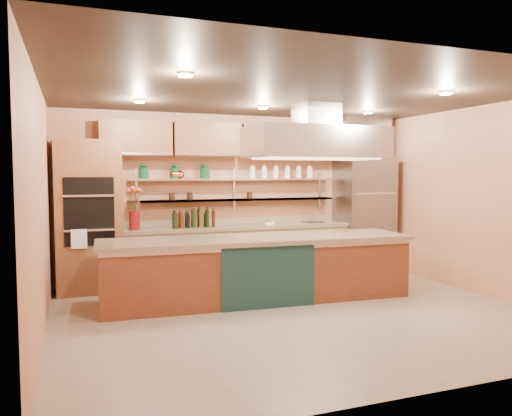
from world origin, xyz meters
name	(u,v)px	position (x,y,z in m)	size (l,w,h in m)	color
floor	(297,314)	(0.00, 0.00, -0.01)	(6.00, 5.00, 0.02)	gray
ceiling	(298,93)	(0.00, 0.00, 2.80)	(6.00, 5.00, 0.02)	black
wall_back	(236,197)	(0.00, 2.50, 1.40)	(6.00, 0.04, 2.80)	tan
wall_front	(430,224)	(0.00, -2.50, 1.40)	(6.00, 0.04, 2.80)	tan
wall_left	(40,211)	(-3.00, 0.00, 1.40)	(0.04, 5.00, 2.80)	tan
wall_right	(482,201)	(3.00, 0.00, 1.40)	(0.04, 5.00, 2.80)	tan
oven_stack	(89,217)	(-2.45, 2.18, 1.15)	(0.95, 0.64, 2.30)	brown
refrigerator	(364,214)	(2.35, 2.14, 1.05)	(0.95, 0.72, 2.10)	gray
back_counter	(239,253)	(-0.05, 2.20, 0.47)	(3.84, 0.64, 0.93)	tan
wall_shelf_lower	(236,200)	(-0.05, 2.37, 1.35)	(3.60, 0.26, 0.03)	silver
wall_shelf_upper	(236,179)	(-0.05, 2.37, 1.70)	(3.60, 0.26, 0.03)	silver
upper_cabinets	(239,141)	(0.00, 2.32, 2.35)	(4.60, 0.36, 0.55)	brown
range_hood	(316,143)	(0.68, 0.82, 2.25)	(2.00, 1.00, 0.45)	silver
ceiling_downlights	(291,98)	(0.00, 0.20, 2.77)	(4.00, 2.80, 0.02)	#FFE5A5
island	(258,269)	(-0.22, 0.82, 0.45)	(4.32, 0.94, 0.90)	brown
flower_vase	(135,220)	(-1.78, 2.15, 1.08)	(0.16, 0.16, 0.29)	maroon
oil_bottle_cluster	(194,220)	(-0.84, 2.15, 1.05)	(0.75, 0.21, 0.24)	black
kitchen_scale	(269,222)	(0.47, 2.15, 0.97)	(0.15, 0.12, 0.09)	white
bar_faucet	(316,216)	(1.43, 2.25, 1.04)	(0.03, 0.03, 0.21)	white
copper_kettle	(179,174)	(-1.03, 2.37, 1.78)	(0.17, 0.17, 0.14)	#C04F2C
green_canister	(205,173)	(-0.59, 2.37, 1.81)	(0.15, 0.15, 0.18)	#0D3E21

